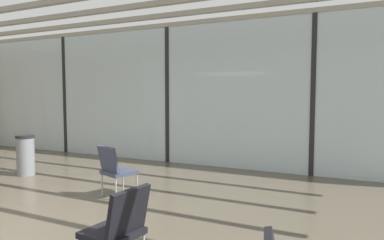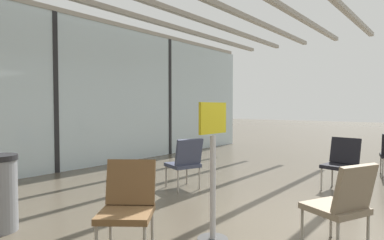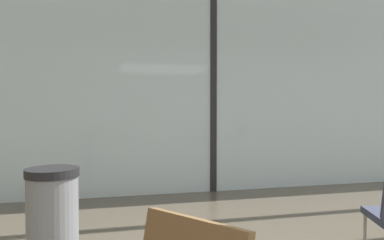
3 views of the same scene
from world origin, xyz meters
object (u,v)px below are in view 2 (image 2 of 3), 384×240
lounge_chair_0 (185,160)px  lounge_chair_4 (342,160)px  lounge_chair_1 (343,201)px  info_sign (213,176)px  trash_bin (0,193)px  lounge_chair_2 (128,201)px

lounge_chair_0 → lounge_chair_4: (1.67, -2.06, 0.00)m
lounge_chair_1 → info_sign: 1.26m
lounge_chair_0 → trash_bin: 2.73m
trash_bin → info_sign: info_sign is taller
lounge_chair_2 → lounge_chair_0: bearing=79.7°
lounge_chair_1 → trash_bin: bearing=-34.7°
info_sign → lounge_chair_2: bearing=145.4°
lounge_chair_1 → lounge_chair_2: size_ratio=1.00×
lounge_chair_0 → lounge_chair_1: bearing=91.7°
lounge_chair_1 → lounge_chair_4: (2.50, 0.62, 0.00)m
lounge_chair_2 → lounge_chair_4: bearing=38.1°
lounge_chair_0 → info_sign: info_sign is taller
lounge_chair_4 → trash_bin: bearing=-111.6°
lounge_chair_1 → lounge_chair_2: bearing=-26.8°
lounge_chair_2 → info_sign: size_ratio=0.60×
lounge_chair_2 → trash_bin: size_ratio=1.01×
lounge_chair_4 → info_sign: 3.12m
lounge_chair_2 → lounge_chair_4: 3.91m
lounge_chair_0 → lounge_chair_1: same height
trash_bin → lounge_chair_2: bearing=-68.8°
lounge_chair_2 → trash_bin: (-0.58, 1.51, -0.06)m
lounge_chair_4 → info_sign: size_ratio=0.60×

